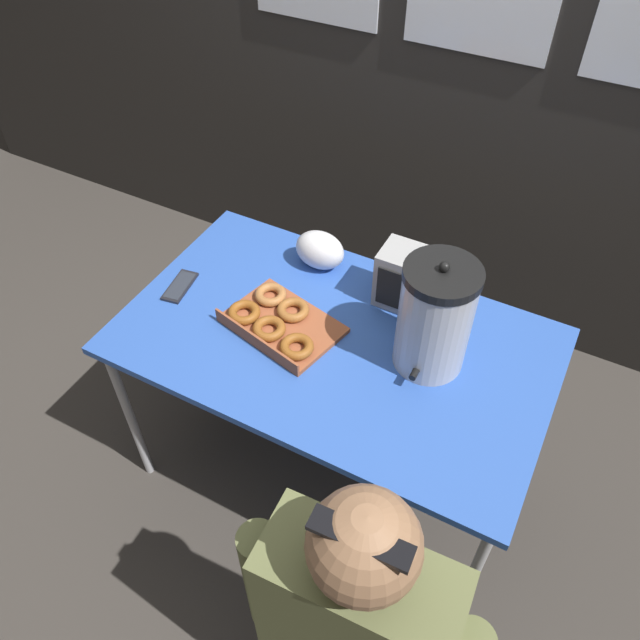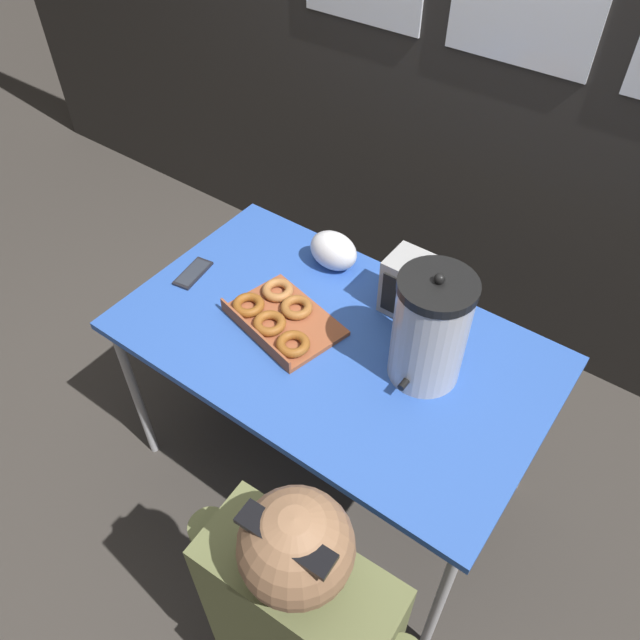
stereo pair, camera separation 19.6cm
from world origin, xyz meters
The scene contains 8 objects.
ground_plane centered at (0.00, 0.00, 0.00)m, with size 12.00×12.00×0.00m, color #3D3833.
back_wall centered at (0.00, 1.16, 1.22)m, with size 6.00×0.11×2.42m.
folding_table centered at (0.00, 0.00, 0.72)m, with size 1.37×0.82×0.77m.
donut_box centered at (-0.19, -0.04, 0.79)m, with size 0.41×0.33×0.05m.
coffee_urn centered at (0.29, 0.06, 0.96)m, with size 0.22×0.25×0.39m.
cell_phone centered at (-0.58, -0.04, 0.78)m, with size 0.09×0.17×0.01m.
space_heater centered at (0.14, 0.26, 0.88)m, with size 0.20×0.14×0.21m.
plastic_bag centered at (-0.21, 0.29, 0.84)m, with size 0.18×0.12×0.14m.
Camera 2 is at (0.75, -1.10, 2.25)m, focal length 35.00 mm.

